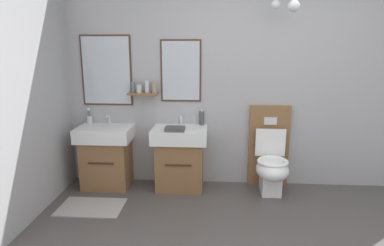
{
  "coord_description": "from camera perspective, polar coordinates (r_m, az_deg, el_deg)",
  "views": [
    {
      "loc": [
        -0.56,
        -2.19,
        1.7
      ],
      "look_at": [
        -0.8,
        1.49,
        0.83
      ],
      "focal_mm": 31.08,
      "sensor_mm": 36.0,
      "label": 1
    }
  ],
  "objects": [
    {
      "name": "soap_dispenser",
      "position": [
        4.04,
        1.67,
        0.86
      ],
      "size": [
        0.06,
        0.06,
        0.2
      ],
      "color": "#4C4C51",
      "rests_on": "vanity_sink_right"
    },
    {
      "name": "toothbrush_cup",
      "position": [
        4.31,
        -17.19,
        0.68
      ],
      "size": [
        0.07,
        0.07,
        0.2
      ],
      "color": "silver",
      "rests_on": "vanity_sink_left"
    },
    {
      "name": "vanity_sink_left",
      "position": [
        4.19,
        -14.47,
        -5.27
      ],
      "size": [
        0.64,
        0.48,
        0.75
      ],
      "color": "brown",
      "rests_on": "ground"
    },
    {
      "name": "folded_hand_towel",
      "position": [
        3.77,
        -2.94,
        -1.02
      ],
      "size": [
        0.22,
        0.16,
        0.04
      ],
      "primitive_type": "cube",
      "color": "#47474C",
      "rests_on": "vanity_sink_right"
    },
    {
      "name": "tap_on_right_sink",
      "position": [
        4.06,
        -1.89,
        0.71
      ],
      "size": [
        0.03,
        0.13,
        0.11
      ],
      "color": "silver",
      "rests_on": "vanity_sink_right"
    },
    {
      "name": "bath_mat",
      "position": [
        3.83,
        -16.88,
        -13.64
      ],
      "size": [
        0.68,
        0.44,
        0.01
      ],
      "primitive_type": "cube",
      "color": "#9E9993",
      "rests_on": "ground"
    },
    {
      "name": "wall_back",
      "position": [
        4.08,
        11.48,
        8.46
      ],
      "size": [
        4.91,
        0.65,
        2.76
      ],
      "color": "#A8A8AA",
      "rests_on": "ground"
    },
    {
      "name": "toilet",
      "position": [
        4.05,
        13.29,
        -6.22
      ],
      "size": [
        0.48,
        0.63,
        1.0
      ],
      "color": "brown",
      "rests_on": "ground"
    },
    {
      "name": "vanity_sink_right",
      "position": [
        4.01,
        -2.08,
        -5.71
      ],
      "size": [
        0.64,
        0.48,
        0.75
      ],
      "color": "brown",
      "rests_on": "ground"
    },
    {
      "name": "tap_on_left_sink",
      "position": [
        4.24,
        -14.09,
        0.86
      ],
      "size": [
        0.03,
        0.13,
        0.11
      ],
      "color": "silver",
      "rests_on": "vanity_sink_left"
    }
  ]
}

